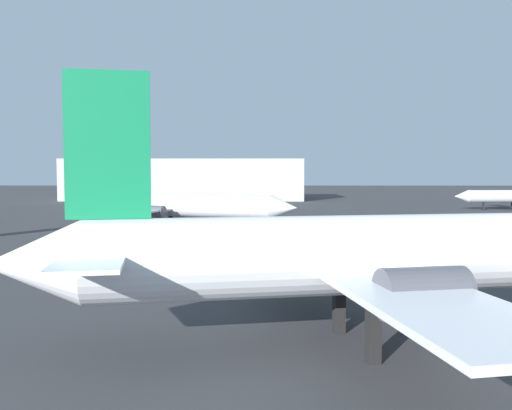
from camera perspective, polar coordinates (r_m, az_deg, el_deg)
airplane_at_gate at (r=22.11m, az=12.71°, el=-5.19°), size 30.49×22.83×10.76m
airplane_distant at (r=67.83m, az=-9.09°, el=-0.02°), size 31.51×19.76×8.42m
terminal_building at (r=146.35m, az=-7.43°, el=2.74°), size 62.07×24.54×10.76m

